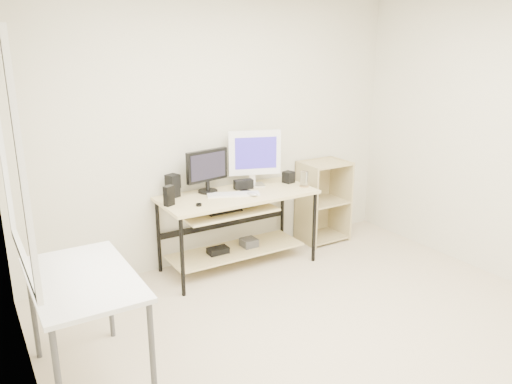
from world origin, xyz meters
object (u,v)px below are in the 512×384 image
object	(u,v)px
shelf_unit	(321,200)
audio_controller	(169,196)
desk	(235,215)
side_table	(83,288)
white_imac	(255,154)
black_monitor	(207,168)

from	to	relation	value
shelf_unit	audio_controller	world-z (taller)	audio_controller
desk	side_table	distance (m)	1.97
desk	white_imac	distance (m)	0.64
desk	side_table	world-z (taller)	same
black_monitor	desk	bearing A→B (deg)	-54.53
black_monitor	white_imac	distance (m)	0.51
white_imac	audio_controller	size ratio (longest dim) A/B	3.12
side_table	black_monitor	xyz separation A→B (m)	(1.46, 1.25, 0.32)
black_monitor	audio_controller	world-z (taller)	black_monitor
black_monitor	white_imac	size ratio (longest dim) A/B	0.81
side_table	audio_controller	xyz separation A→B (m)	(0.98, 1.05, 0.17)
desk	shelf_unit	bearing A→B (deg)	7.77
side_table	shelf_unit	size ratio (longest dim) A/B	1.11
audio_controller	side_table	bearing A→B (deg)	-157.38
black_monitor	audio_controller	distance (m)	0.53
side_table	shelf_unit	xyz separation A→B (m)	(2.83, 1.22, -0.22)
black_monitor	shelf_unit	bearing A→B (deg)	-12.01
shelf_unit	black_monitor	distance (m)	1.47
desk	black_monitor	distance (m)	0.52
white_imac	black_monitor	bearing A→B (deg)	-165.60
side_table	audio_controller	distance (m)	1.45
desk	white_imac	world-z (taller)	white_imac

